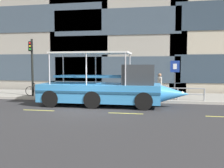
# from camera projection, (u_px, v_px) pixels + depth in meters

# --- Properties ---
(ground_plane) EXTENTS (120.00, 120.00, 0.00)m
(ground_plane) POSITION_uv_depth(u_px,v_px,m) (85.00, 109.00, 14.13)
(ground_plane) COLOR #2B2B2D
(sidewalk) EXTENTS (32.00, 4.80, 0.18)m
(sidewalk) POSITION_uv_depth(u_px,v_px,m) (106.00, 96.00, 19.62)
(sidewalk) COLOR gray
(sidewalk) RESTS_ON ground_plane
(curb_edge) EXTENTS (32.00, 0.18, 0.18)m
(curb_edge) POSITION_uv_depth(u_px,v_px,m) (98.00, 100.00, 17.18)
(curb_edge) COLOR #B2ADA3
(curb_edge) RESTS_ON ground_plane
(lane_centreline) EXTENTS (25.80, 0.12, 0.01)m
(lane_centreline) POSITION_uv_depth(u_px,v_px,m) (81.00, 112.00, 13.35)
(lane_centreline) COLOR #DBD64C
(lane_centreline) RESTS_ON ground_plane
(curb_guardrail) EXTENTS (11.84, 0.09, 0.82)m
(curb_guardrail) POSITION_uv_depth(u_px,v_px,m) (114.00, 91.00, 17.27)
(curb_guardrail) COLOR gray
(curb_guardrail) RESTS_ON sidewalk
(traffic_light_pole) EXTENTS (0.24, 0.46, 4.21)m
(traffic_light_pole) POSITION_uv_depth(u_px,v_px,m) (32.00, 62.00, 18.66)
(traffic_light_pole) COLOR black
(traffic_light_pole) RESTS_ON sidewalk
(parking_sign) EXTENTS (0.60, 0.12, 2.58)m
(parking_sign) POSITION_uv_depth(u_px,v_px,m) (175.00, 73.00, 16.72)
(parking_sign) COLOR #4C4F54
(parking_sign) RESTS_ON sidewalk
(leaned_bicycle) EXTENTS (1.74, 0.46, 0.96)m
(leaned_bicycle) POSITION_uv_depth(u_px,v_px,m) (36.00, 91.00, 18.74)
(leaned_bicycle) COLOR black
(leaned_bicycle) RESTS_ON sidewalk
(duck_tour_boat) EXTENTS (9.06, 2.56, 3.25)m
(duck_tour_boat) POSITION_uv_depth(u_px,v_px,m) (109.00, 88.00, 15.27)
(duck_tour_boat) COLOR #388CD1
(duck_tour_boat) RESTS_ON ground_plane
(pedestrian_near_bow) EXTENTS (0.31, 0.45, 1.71)m
(pedestrian_near_bow) POSITION_uv_depth(u_px,v_px,m) (160.00, 83.00, 17.93)
(pedestrian_near_bow) COLOR black
(pedestrian_near_bow) RESTS_ON sidewalk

